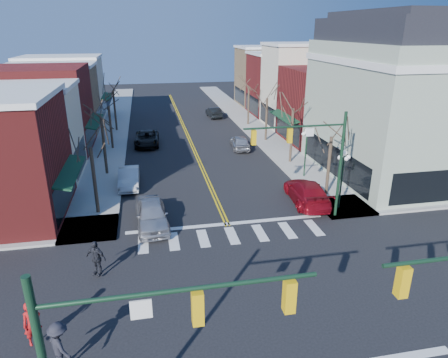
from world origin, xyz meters
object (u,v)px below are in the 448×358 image
lamppost_corner (343,170)px  car_left_mid (129,178)px  lamppost_midblock (306,144)px  pedestrian_dark_a (96,258)px  victorian_corner (407,97)px  car_left_far (147,138)px  car_left_near (152,215)px  pedestrian_red_a (32,323)px  car_right_far (214,112)px  pedestrian_dark_b (60,345)px  car_right_near (307,192)px  car_right_mid (240,142)px

lamppost_corner → car_left_mid: 16.47m
lamppost_midblock → pedestrian_dark_a: bearing=-143.7°
victorian_corner → car_left_far: bearing=148.0°
car_left_near → car_left_mid: (-1.60, 7.38, -0.10)m
pedestrian_red_a → victorian_corner: bearing=0.8°
car_right_far → pedestrian_dark_b: 45.30m
car_left_far → car_right_far: size_ratio=1.27×
victorian_corner → car_right_near: bearing=-156.1°
victorian_corner → car_right_far: (-11.70, 26.18, -5.95)m
lamppost_midblock → car_left_mid: 14.79m
pedestrian_dark_b → lamppost_corner: bearing=-94.4°
car_left_mid → car_right_near: car_right_near is taller
car_left_far → pedestrian_dark_b: 30.68m
lamppost_midblock → car_left_near: lamppost_midblock is taller
car_right_near → car_right_mid: bearing=-78.8°
car_left_mid → car_right_far: car_left_mid is taller
car_left_far → car_right_mid: bearing=-16.7°
car_left_near → car_right_near: bearing=4.8°
car_left_far → pedestrian_dark_b: size_ratio=2.79×
victorian_corner → pedestrian_dark_b: victorian_corner is taller
lamppost_corner → pedestrian_dark_a: size_ratio=2.27×
pedestrian_red_a → pedestrian_dark_a: (1.99, 4.48, 0.01)m
victorian_corner → lamppost_midblock: (-8.30, 0.50, -3.70)m
car_right_near → lamppost_corner: bearing=144.5°
victorian_corner → car_right_near: 12.49m
pedestrian_red_a → car_left_mid: bearing=48.9°
car_left_near → victorian_corner: bearing=12.5°
pedestrian_red_a → car_left_near: bearing=32.9°
lamppost_corner → pedestrian_dark_b: bearing=-146.1°
car_right_mid → pedestrian_red_a: pedestrian_red_a is taller
car_left_far → car_right_near: size_ratio=0.96×
car_right_far → pedestrian_dark_a: bearing=66.9°
car_left_far → pedestrian_red_a: pedestrian_red_a is taller
car_left_near → car_right_mid: (9.60, 16.06, -0.10)m
car_left_mid → pedestrian_dark_a: pedestrian_dark_a is taller
car_right_far → car_right_near: bearing=88.4°
car_left_near → pedestrian_red_a: (-4.89, -9.59, 0.26)m
car_right_near → pedestrian_dark_a: bearing=30.3°
pedestrian_red_a → car_right_mid: bearing=30.4°
car_left_mid → pedestrian_dark_b: bearing=-95.8°
pedestrian_red_a → pedestrian_dark_a: size_ratio=0.99×
car_left_mid → car_right_near: bearing=-23.9°
car_left_mid → car_left_far: car_left_far is taller
victorian_corner → car_right_mid: bearing=139.6°
lamppost_corner → car_right_far: size_ratio=1.01×
pedestrian_dark_a → lamppost_midblock: bearing=66.5°
pedestrian_dark_a → pedestrian_dark_b: pedestrian_dark_b is taller
car_left_near → car_left_far: size_ratio=0.90×
lamppost_midblock → car_left_mid: lamppost_midblock is taller
car_left_far → car_right_near: (11.20, -17.78, 0.07)m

